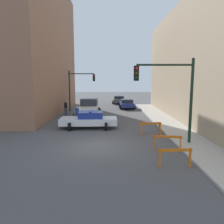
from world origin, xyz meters
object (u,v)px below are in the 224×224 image
at_px(barrier_mid, 167,140).
at_px(barrier_back, 151,126).
at_px(parked_car_near, 127,104).
at_px(pedestrian_corner, 66,108).
at_px(traffic_light_near, 173,88).
at_px(pedestrian_crossing, 77,115).
at_px(barrier_front, 175,155).
at_px(parked_car_mid, 119,100).
at_px(barrier_corner, 150,126).
at_px(police_car, 89,120).
at_px(traffic_light_far, 78,85).
at_px(white_truck, 88,108).

relative_size(barrier_mid, barrier_back, 0.99).
relative_size(parked_car_near, pedestrian_corner, 2.61).
xyz_separation_m(traffic_light_near, pedestrian_corner, (-8.92, 11.53, -2.67)).
height_order(pedestrian_crossing, barrier_back, pedestrian_crossing).
bearing_deg(barrier_front, parked_car_mid, 93.06).
bearing_deg(barrier_corner, parked_car_near, 92.52).
bearing_deg(barrier_back, police_car, 155.56).
height_order(police_car, parked_car_mid, police_car).
bearing_deg(barrier_mid, barrier_front, -96.51).
xyz_separation_m(parked_car_near, barrier_corner, (0.66, -14.96, -0.06)).
height_order(traffic_light_near, police_car, traffic_light_near).
distance_m(traffic_light_far, pedestrian_corner, 4.58).
distance_m(white_truck, barrier_back, 9.95).
bearing_deg(traffic_light_far, barrier_mid, -65.59).
distance_m(police_car, barrier_corner, 5.23).
distance_m(white_truck, pedestrian_corner, 2.75).
xyz_separation_m(traffic_light_near, pedestrian_crossing, (-6.86, 6.45, -2.67)).
xyz_separation_m(barrier_mid, barrier_corner, (-0.28, 3.80, 0.00)).
relative_size(traffic_light_near, pedestrian_corner, 3.13).
bearing_deg(barrier_back, traffic_light_near, -72.29).
height_order(traffic_light_far, pedestrian_corner, traffic_light_far).
xyz_separation_m(parked_car_mid, barrier_mid, (1.75, -25.26, -0.06)).
relative_size(pedestrian_corner, barrier_corner, 1.05).
distance_m(traffic_light_far, barrier_mid, 18.34).
bearing_deg(parked_car_mid, barrier_back, -81.51).
height_order(police_car, barrier_corner, police_car).
bearing_deg(traffic_light_far, white_truck, -67.93).
relative_size(barrier_front, barrier_mid, 1.01).
bearing_deg(parked_car_near, pedestrian_crossing, -116.90).
bearing_deg(police_car, barrier_front, -151.64).
distance_m(traffic_light_near, pedestrian_crossing, 9.79).
bearing_deg(barrier_front, barrier_corner, 90.04).
bearing_deg(barrier_front, traffic_light_near, 77.50).
bearing_deg(traffic_light_near, pedestrian_corner, 127.74).
bearing_deg(pedestrian_crossing, barrier_corner, 84.79).
xyz_separation_m(white_truck, parked_car_mid, (3.97, 13.13, -0.23)).
bearing_deg(white_truck, police_car, -82.00).
height_order(traffic_light_far, barrier_mid, traffic_light_far).
height_order(barrier_back, barrier_corner, same).
xyz_separation_m(traffic_light_far, parked_car_near, (6.56, 2.25, -2.72)).
bearing_deg(parked_car_near, barrier_front, -89.11).
bearing_deg(barrier_corner, barrier_back, 32.11).
distance_m(traffic_light_near, parked_car_mid, 24.27).
relative_size(traffic_light_far, pedestrian_crossing, 3.13).
bearing_deg(traffic_light_near, white_truck, 119.94).
height_order(traffic_light_near, pedestrian_corner, traffic_light_near).
distance_m(parked_car_near, barrier_back, 14.97).
relative_size(traffic_light_near, barrier_corner, 3.29).
xyz_separation_m(parked_car_near, barrier_back, (0.66, -14.96, -0.06)).
height_order(parked_car_mid, barrier_mid, parked_car_mid).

